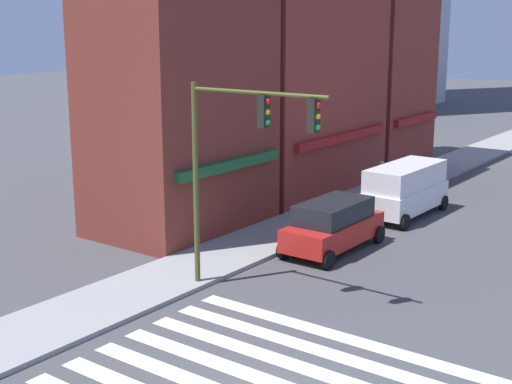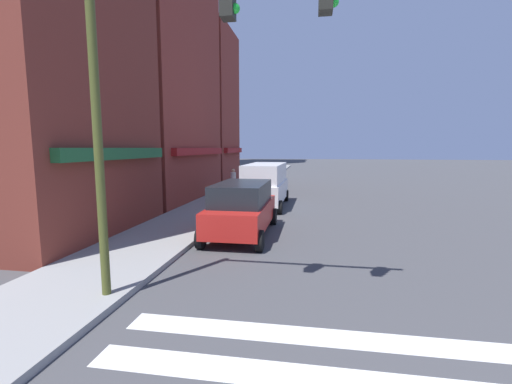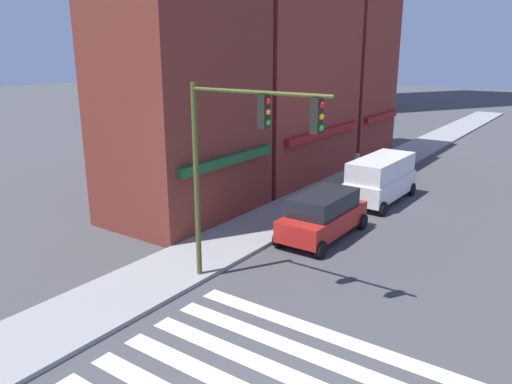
% 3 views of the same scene
% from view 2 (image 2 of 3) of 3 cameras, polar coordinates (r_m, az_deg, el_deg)
% --- Properties ---
extents(storefront_row, '(24.34, 5.30, 14.23)m').
position_cam_2_polar(storefront_row, '(21.93, -16.64, 16.61)').
color(storefront_row, maroon).
rests_on(storefront_row, ground_plane).
extents(traffic_signal, '(0.32, 4.96, 6.67)m').
position_cam_2_polar(traffic_signal, '(6.92, -12.71, 20.73)').
color(traffic_signal, '#474C1E').
rests_on(traffic_signal, ground_plane).
extents(suv_red, '(4.70, 2.12, 1.94)m').
position_cam_2_polar(suv_red, '(12.57, -2.33, -2.57)').
color(suv_red, '#B21E19').
rests_on(suv_red, ground_plane).
extents(van_white, '(5.03, 2.22, 2.34)m').
position_cam_2_polar(van_white, '(18.68, 1.57, 1.48)').
color(van_white, white).
rests_on(van_white, ground_plane).
extents(pedestrian_white_shirt, '(0.32, 0.32, 1.77)m').
position_cam_2_polar(pedestrian_white_shirt, '(21.33, -3.80, 1.62)').
color(pedestrian_white_shirt, '#23232D').
rests_on(pedestrian_white_shirt, sidewalk_left).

